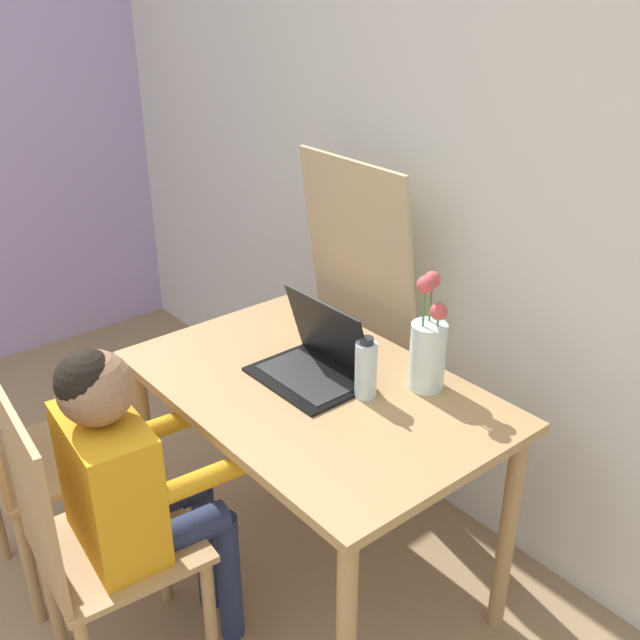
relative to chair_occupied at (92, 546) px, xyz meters
name	(u,v)px	position (x,y,z in m)	size (l,w,h in m)	color
wall_back	(479,177)	(0.10, 1.34, 0.77)	(6.40, 0.05, 2.50)	silver
dining_table	(314,414)	(0.08, 0.68, 0.17)	(1.12, 0.73, 0.75)	tan
chair_occupied	(92,546)	(0.00, 0.00, 0.00)	(0.44, 0.44, 0.93)	tan
chair_spare	(2,423)	(-0.49, -0.04, 0.15)	(0.41, 0.44, 0.94)	tan
person_seated	(128,474)	(0.01, 0.12, 0.18)	(0.37, 0.45, 1.04)	orange
laptop	(316,359)	(0.05, 0.72, 0.32)	(0.33, 0.24, 0.24)	black
flower_vase	(428,348)	(0.30, 0.93, 0.40)	(0.10, 0.10, 0.35)	silver
water_bottle	(366,369)	(0.22, 0.76, 0.36)	(0.06, 0.06, 0.19)	silver
cardboard_panel	(365,328)	(-0.24, 1.19, 0.16)	(0.51, 0.19, 1.28)	tan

